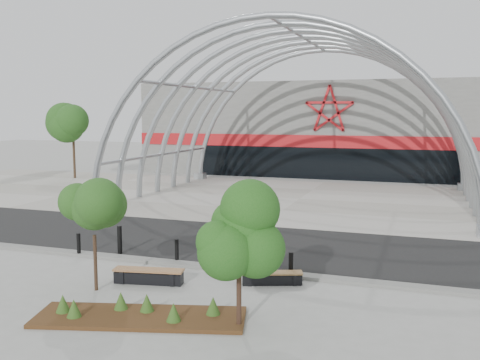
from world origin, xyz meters
The scene contains 17 objects.
ground centered at (0.00, 0.00, 0.00)m, with size 140.00×140.00×0.00m, color gray.
road centered at (0.00, 3.50, 0.01)m, with size 140.00×7.00×0.02m, color black.
forecourt centered at (0.00, 15.50, 0.02)m, with size 60.00×17.00×0.04m, color #A29C91.
kerb centered at (0.00, -0.25, 0.06)m, with size 60.00×0.50×0.12m, color slate.
arena_building centered at (0.00, 33.45, 3.99)m, with size 34.00×15.24×8.00m.
vault_canopy centered at (0.00, 15.50, 0.02)m, with size 20.80×15.80×20.36m.
planting_bed centered at (0.28, -5.12, 0.14)m, with size 5.77×3.08×0.58m.
street_tree_0 centered at (-2.08, -3.51, 2.43)m, with size 1.48×1.48×3.37m.
street_tree_1 centered at (3.01, -4.81, 2.71)m, with size 1.59×1.59×3.77m.
bench_0 centered at (-0.87, -2.40, 0.23)m, with size 2.30×0.90×0.47m.
bench_1 centered at (2.87, -1.21, 0.20)m, with size 1.95×1.08×0.40m.
bollard_0 centered at (-4.96, -0.37, 0.45)m, with size 0.14×0.14×0.89m, color black.
bollard_1 centered at (-3.65, 0.39, 0.56)m, with size 0.18×0.18×1.11m, color black.
bollard_2 centered at (-1.05, 0.01, 0.44)m, with size 0.14×0.14×0.88m, color black.
bollard_3 centered at (2.00, -0.92, 0.45)m, with size 0.14×0.14×0.90m, color black.
bollard_4 centered at (3.34, -0.63, 0.47)m, with size 0.15×0.15×0.93m, color black.
bg_tree_0 centered at (-20.00, 20.00, 4.64)m, with size 3.00×3.00×6.45m.
Camera 1 is at (7.26, -17.05, 5.41)m, focal length 40.00 mm.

